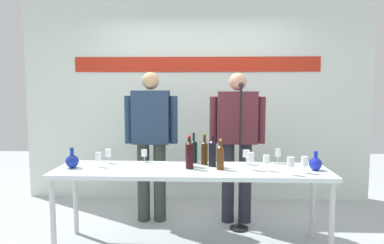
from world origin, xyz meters
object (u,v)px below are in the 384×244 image
object	(u,v)px
presenter_left	(151,137)
wine_glass_right_5	(305,162)
decanter_blue_left	(72,161)
wine_glass_right_0	(266,160)
wine_bottle_3	(189,153)
microphone_stand	(240,181)
presenter_right	(237,137)
wine_bottle_1	(194,150)
wine_bottle_0	(204,152)
wine_glass_right_1	(250,157)
wine_glass_left_0	(144,153)
wine_glass_right_2	(246,154)
wine_bottle_2	(212,153)
wine_glass_left_1	(108,153)
wine_bottle_5	(220,156)
wine_glass_right_3	(278,153)
decanter_blue_right	(315,163)
display_table	(191,175)
wine_bottle_4	(190,154)
wine_glass_left_2	(98,157)
wine_glass_right_4	(291,162)

from	to	relation	value
presenter_left	wine_glass_right_5	distance (m)	1.72
decanter_blue_left	wine_glass_right_0	xyz separation A→B (m)	(1.84, -0.04, 0.04)
wine_bottle_3	wine_glass_right_5	bearing A→B (deg)	-12.56
microphone_stand	presenter_right	bearing A→B (deg)	93.81
wine_bottle_1	microphone_stand	bearing A→B (deg)	21.74
wine_bottle_0	wine_glass_right_1	distance (m)	0.48
wine_glass_left_0	wine_glass_right_0	distance (m)	1.24
wine_bottle_3	wine_glass_right_2	xyz separation A→B (m)	(0.57, 0.11, -0.03)
wine_bottle_2	microphone_stand	world-z (taller)	microphone_stand
wine_bottle_0	wine_glass_left_1	xyz separation A→B (m)	(-0.98, 0.02, -0.03)
wine_bottle_0	wine_bottle_5	distance (m)	0.26
wine_glass_right_3	wine_glass_right_5	bearing A→B (deg)	-68.45
wine_glass_right_0	presenter_left	bearing A→B (deg)	147.67
decanter_blue_right	wine_bottle_0	size ratio (longest dim) A/B	0.57
presenter_left	wine_glass_right_1	distance (m)	1.27
display_table	wine_bottle_4	world-z (taller)	wine_bottle_4
wine_glass_right_5	microphone_stand	xyz separation A→B (m)	(-0.52, 0.60, -0.34)
decanter_blue_right	decanter_blue_left	bearing A→B (deg)	-180.00
wine_glass_left_2	wine_glass_right_3	xyz separation A→B (m)	(1.77, 0.24, 0.01)
decanter_blue_right	wine_glass_left_2	size ratio (longest dim) A/B	1.25
wine_bottle_4	wine_bottle_5	size ratio (longest dim) A/B	1.10
wine_bottle_5	microphone_stand	size ratio (longest dim) A/B	0.18
wine_glass_right_4	microphone_stand	bearing A→B (deg)	119.80
wine_bottle_0	wine_glass_right_2	distance (m)	0.42
wine_bottle_1	wine_glass_right_3	bearing A→B (deg)	0.23
display_table	presenter_left	bearing A→B (deg)	125.59
decanter_blue_left	wine_glass_right_4	size ratio (longest dim) A/B	1.24
wine_bottle_1	wine_glass_right_0	size ratio (longest dim) A/B	2.09
wine_bottle_3	microphone_stand	size ratio (longest dim) A/B	0.19
wine_bottle_4	wine_glass_right_4	xyz separation A→B (m)	(0.90, -0.20, -0.02)
wine_glass_right_1	wine_glass_right_2	world-z (taller)	wine_glass_right_1
wine_glass_right_3	presenter_left	bearing A→B (deg)	162.98
wine_glass_left_2	wine_glass_right_2	distance (m)	1.46
decanter_blue_right	microphone_stand	bearing A→B (deg)	143.51
decanter_blue_right	wine_glass_right_0	xyz separation A→B (m)	(-0.46, -0.04, 0.04)
wine_bottle_4	wine_bottle_5	world-z (taller)	wine_bottle_4
decanter_blue_right	presenter_right	world-z (taller)	presenter_right
wine_glass_right_0	wine_glass_right_4	world-z (taller)	wine_glass_right_4
presenter_left	wine_bottle_5	size ratio (longest dim) A/B	5.94
wine_bottle_3	wine_glass_right_5	xyz separation A→B (m)	(1.05, -0.23, -0.03)
wine_bottle_1	wine_glass_left_0	size ratio (longest dim) A/B	2.37
microphone_stand	wine_glass_right_3	bearing A→B (deg)	-28.03
decanter_blue_left	wine_bottle_3	size ratio (longest dim) A/B	0.65
wine_bottle_4	decanter_blue_right	bearing A→B (deg)	-0.70
wine_glass_right_1	wine_glass_right_3	bearing A→B (deg)	43.79
display_table	wine_glass_right_5	distance (m)	1.05
wine_bottle_4	wine_glass_right_4	bearing A→B (deg)	-12.33
display_table	wine_glass_right_4	distance (m)	0.92
wine_glass_right_1	microphone_stand	xyz separation A→B (m)	(-0.05, 0.49, -0.36)
wine_bottle_5	wine_glass_right_5	world-z (taller)	wine_bottle_5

